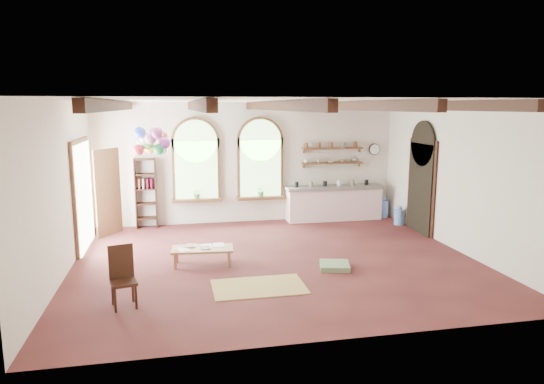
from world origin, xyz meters
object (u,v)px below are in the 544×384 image
object	(u,v)px
balloon_cluster	(153,141)
coffee_table	(202,250)
kitchen_counter	(334,203)
side_chair	(124,289)

from	to	relation	value
balloon_cluster	coffee_table	bearing A→B (deg)	-59.83
kitchen_counter	side_chair	world-z (taller)	side_chair
kitchen_counter	coffee_table	xyz separation A→B (m)	(-3.78, -3.17, -0.17)
kitchen_counter	balloon_cluster	world-z (taller)	balloon_cluster
kitchen_counter	balloon_cluster	size ratio (longest dim) A/B	2.32
kitchen_counter	balloon_cluster	bearing A→B (deg)	-161.49
coffee_table	kitchen_counter	bearing A→B (deg)	40.02
balloon_cluster	side_chair	bearing A→B (deg)	-96.69
kitchen_counter	side_chair	bearing A→B (deg)	-135.72
coffee_table	side_chair	size ratio (longest dim) A/B	1.29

